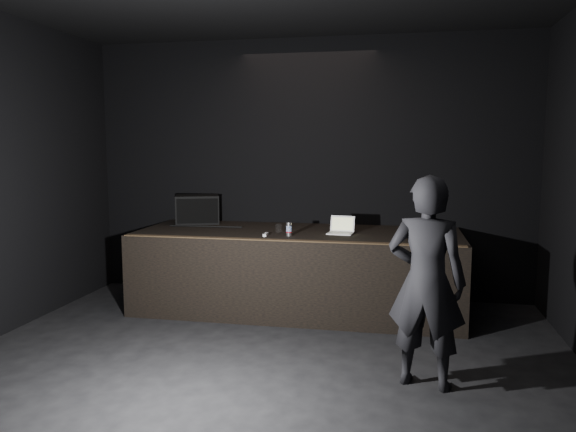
{
  "coord_description": "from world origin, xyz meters",
  "views": [
    {
      "loc": [
        1.24,
        -4.09,
        2.07
      ],
      "look_at": [
        -0.04,
        2.3,
        1.25
      ],
      "focal_mm": 35.0,
      "sensor_mm": 36.0,
      "label": 1
    }
  ],
  "objects_px": {
    "laptop": "(341,229)",
    "person": "(426,282)",
    "stage_monitor": "(197,209)",
    "beer_can": "(289,229)",
    "stage_riser": "(298,270)"
  },
  "relations": [
    {
      "from": "laptop",
      "to": "person",
      "type": "height_order",
      "value": "person"
    },
    {
      "from": "stage_monitor",
      "to": "beer_can",
      "type": "xyz_separation_m",
      "value": [
        1.45,
        -0.8,
        -0.11
      ]
    },
    {
      "from": "beer_can",
      "to": "person",
      "type": "xyz_separation_m",
      "value": [
        1.52,
        -1.66,
        -0.17
      ]
    },
    {
      "from": "stage_riser",
      "to": "laptop",
      "type": "distance_m",
      "value": 0.78
    },
    {
      "from": "stage_riser",
      "to": "laptop",
      "type": "height_order",
      "value": "laptop"
    },
    {
      "from": "stage_monitor",
      "to": "person",
      "type": "bearing_deg",
      "value": -59.97
    },
    {
      "from": "stage_monitor",
      "to": "laptop",
      "type": "relative_size",
      "value": 2.1
    },
    {
      "from": "stage_riser",
      "to": "laptop",
      "type": "bearing_deg",
      "value": -5.91
    },
    {
      "from": "laptop",
      "to": "stage_riser",
      "type": "bearing_deg",
      "value": -179.39
    },
    {
      "from": "person",
      "to": "beer_can",
      "type": "bearing_deg",
      "value": -34.31
    },
    {
      "from": "laptop",
      "to": "stage_monitor",
      "type": "bearing_deg",
      "value": 172.78
    },
    {
      "from": "stage_monitor",
      "to": "person",
      "type": "distance_m",
      "value": 3.87
    },
    {
      "from": "stage_riser",
      "to": "person",
      "type": "xyz_separation_m",
      "value": [
        1.48,
        -2.03,
        0.41
      ]
    },
    {
      "from": "stage_monitor",
      "to": "laptop",
      "type": "xyz_separation_m",
      "value": [
        2.04,
        -0.5,
        -0.14
      ]
    },
    {
      "from": "beer_can",
      "to": "person",
      "type": "relative_size",
      "value": 0.09
    }
  ]
}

